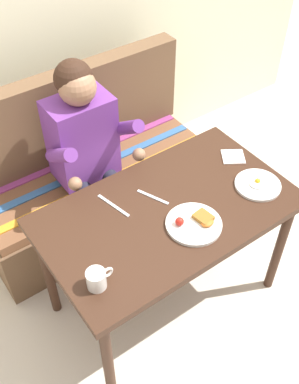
{
  "coord_description": "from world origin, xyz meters",
  "views": [
    {
      "loc": [
        -0.92,
        -1.13,
        2.29
      ],
      "look_at": [
        0.0,
        0.15,
        0.72
      ],
      "focal_mm": 43.06,
      "sensor_mm": 36.0,
      "label": 1
    }
  ],
  "objects": [
    {
      "name": "fork",
      "position": [
        -0.01,
        0.1,
        0.73
      ],
      "size": [
        0.08,
        0.16,
        0.0
      ],
      "primitive_type": "cube",
      "rotation": [
        0.0,
        0.0,
        0.4
      ],
      "color": "silver",
      "rests_on": "table"
    },
    {
      "name": "napkin",
      "position": [
        0.5,
        0.1,
        0.73
      ],
      "size": [
        0.16,
        0.16,
        0.01
      ],
      "primitive_type": "cube",
      "rotation": [
        0.0,
        0.0,
        -0.59
      ],
      "color": "silver",
      "rests_on": "table"
    },
    {
      "name": "person",
      "position": [
        -0.08,
        0.59,
        0.74
      ],
      "size": [
        0.45,
        0.61,
        1.21
      ],
      "color": "#6B328A",
      "rests_on": "ground"
    },
    {
      "name": "ground_plane",
      "position": [
        0.0,
        0.0,
        0.0
      ],
      "size": [
        8.0,
        8.0,
        0.0
      ],
      "primitive_type": "plane",
      "color": "beige"
    },
    {
      "name": "plate_breakfast",
      "position": [
        0.04,
        -0.15,
        0.74
      ],
      "size": [
        0.25,
        0.25,
        0.05
      ],
      "color": "white",
      "rests_on": "table"
    },
    {
      "name": "plate_eggs",
      "position": [
        0.45,
        -0.13,
        0.74
      ],
      "size": [
        0.22,
        0.22,
        0.04
      ],
      "color": "white",
      "rests_on": "table"
    },
    {
      "name": "couch",
      "position": [
        0.0,
        0.76,
        0.33
      ],
      "size": [
        1.44,
        0.56,
        1.0
      ],
      "color": "brown",
      "rests_on": "ground"
    },
    {
      "name": "coffee_mug",
      "position": [
        -0.48,
        -0.17,
        0.78
      ],
      "size": [
        0.12,
        0.08,
        0.09
      ],
      "color": "white",
      "rests_on": "table"
    },
    {
      "name": "table",
      "position": [
        0.0,
        0.0,
        0.65
      ],
      "size": [
        1.2,
        0.7,
        0.73
      ],
      "color": "#392115",
      "rests_on": "ground"
    },
    {
      "name": "knife",
      "position": [
        -0.2,
        0.17,
        0.73
      ],
      "size": [
        0.06,
        0.2,
        0.0
      ],
      "primitive_type": "cube",
      "rotation": [
        0.0,
        0.0,
        0.22
      ],
      "color": "silver",
      "rests_on": "table"
    }
  ]
}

